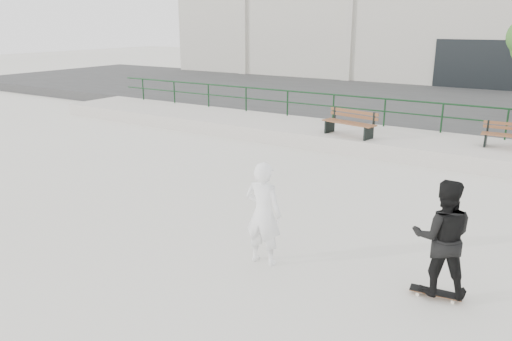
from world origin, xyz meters
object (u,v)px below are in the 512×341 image
Objects in this scene: bench_left at (350,123)px; seated_skater at (263,214)px; bench_right at (512,136)px; standing_skater at (442,237)px; skateboard at (436,293)px.

seated_skater is at bearing -65.62° from bench_left.
standing_skater reaches higher than bench_right.
skateboard is at bearing -174.97° from seated_skater.
bench_right is (4.74, 0.97, -0.05)m from bench_left.
bench_left is 4.84m from bench_right.
standing_skater is (0.03, -9.01, 0.14)m from bench_right.
bench_right reaches higher than skateboard.
seated_skater is at bearing -9.46° from standing_skater.
seated_skater reaches higher than bench_right.
standing_skater reaches higher than skateboard.
bench_left is 1.04× the size of standing_skater.
bench_left is 1.14× the size of bench_right.
skateboard is (0.03, -9.01, -0.80)m from bench_right.
bench_left reaches higher than bench_right.
bench_right is 0.90× the size of seated_skater.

